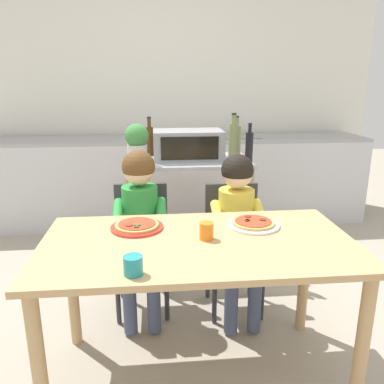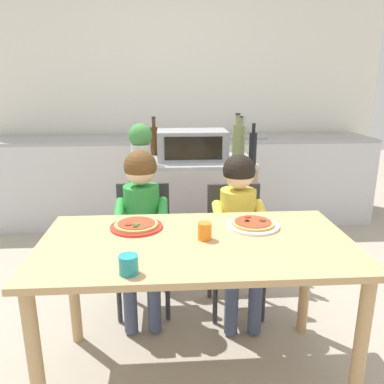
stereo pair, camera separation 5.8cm
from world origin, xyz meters
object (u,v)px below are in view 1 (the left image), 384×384
at_px(bottle_tall_green_wine, 249,147).
at_px(drinking_cup_teal, 133,265).
at_px(dining_table, 198,261).
at_px(dining_chair_left, 142,238).
at_px(toaster_oven, 188,145).
at_px(bottle_squat_spirits, 150,140).
at_px(pizza_plate_white, 253,223).
at_px(bottle_slim_sauce, 233,143).
at_px(dining_chair_right, 233,238).
at_px(bottle_brown_beer, 134,147).
at_px(drinking_cup_orange, 206,231).
at_px(child_in_green_shirt, 140,214).
at_px(potted_herb_plant, 137,143).
at_px(pizza_plate_red_rimmed, 137,226).
at_px(child_in_yellow_shirt, 238,217).
at_px(kitchen_island_cart, 188,195).
at_px(bottle_dark_olive_oil, 236,142).

bearing_deg(bottle_tall_green_wine, drinking_cup_teal, -119.23).
distance_m(dining_table, dining_chair_left, 0.77).
distance_m(toaster_oven, bottle_squat_spirits, 0.37).
xyz_separation_m(dining_chair_left, pizza_plate_white, (0.59, -0.53, 0.28)).
height_order(bottle_slim_sauce, dining_chair_left, bottle_slim_sauce).
distance_m(dining_table, dining_chair_right, 0.73).
bearing_deg(bottle_brown_beer, drinking_cup_teal, -87.77).
bearing_deg(drinking_cup_orange, child_in_green_shirt, 120.45).
relative_size(bottle_squat_spirits, dining_table, 0.22).
bearing_deg(dining_table, dining_chair_right, 64.82).
distance_m(potted_herb_plant, pizza_plate_red_rimmed, 1.02).
bearing_deg(bottle_squat_spirits, pizza_plate_white, -69.07).
distance_m(dining_chair_right, child_in_yellow_shirt, 0.22).
distance_m(bottle_brown_beer, bottle_slim_sauce, 0.77).
xyz_separation_m(bottle_slim_sauce, dining_table, (-0.39, -1.14, -0.38)).
relative_size(bottle_tall_green_wine, potted_herb_plant, 1.01).
height_order(kitchen_island_cart, dining_chair_left, kitchen_island_cart).
height_order(bottle_brown_beer, bottle_dark_olive_oil, bottle_dark_olive_oil).
bearing_deg(drinking_cup_teal, dining_chair_left, 90.28).
bearing_deg(dining_chair_right, pizza_plate_white, -90.00).
bearing_deg(bottle_brown_beer, child_in_yellow_shirt, -51.92).
bearing_deg(dining_chair_right, kitchen_island_cart, 108.92).
bearing_deg(toaster_oven, drinking_cup_teal, -102.20).
height_order(bottle_squat_spirits, dining_chair_left, bottle_squat_spirits).
distance_m(bottle_dark_olive_oil, pizza_plate_red_rimmed, 1.36).
height_order(kitchen_island_cart, potted_herb_plant, potted_herb_plant).
xyz_separation_m(bottle_slim_sauce, child_in_yellow_shirt, (-0.09, -0.62, -0.36)).
bearing_deg(potted_herb_plant, bottle_dark_olive_oil, 9.93).
relative_size(bottle_tall_green_wine, bottle_slim_sauce, 0.82).
distance_m(toaster_oven, child_in_green_shirt, 0.90).
bearing_deg(drinking_cup_orange, dining_chair_left, 115.93).
bearing_deg(toaster_oven, child_in_green_shirt, -115.14).
relative_size(pizza_plate_white, drinking_cup_orange, 3.30).
bearing_deg(child_in_green_shirt, toaster_oven, 64.86).
distance_m(bottle_dark_olive_oil, drinking_cup_teal, 1.77).
xyz_separation_m(kitchen_island_cart, dining_chair_right, (0.24, -0.69, -0.10)).
bearing_deg(dining_table, bottle_slim_sauce, 71.21).
distance_m(toaster_oven, drinking_cup_teal, 1.69).
xyz_separation_m(dining_chair_left, drinking_cup_teal, (0.00, -0.99, 0.31)).
height_order(bottle_brown_beer, drinking_cup_orange, bottle_brown_beer).
distance_m(potted_herb_plant, child_in_yellow_shirt, 0.96).
bearing_deg(dining_table, toaster_oven, 86.99).
height_order(potted_herb_plant, drinking_cup_orange, potted_herb_plant).
relative_size(bottle_slim_sauce, drinking_cup_teal, 4.92).
bearing_deg(dining_table, drinking_cup_teal, -133.67).
relative_size(bottle_dark_olive_oil, bottle_slim_sauce, 0.91).
bearing_deg(bottle_slim_sauce, bottle_brown_beer, 163.87).
height_order(dining_chair_left, drinking_cup_teal, drinking_cup_teal).
distance_m(potted_herb_plant, drinking_cup_orange, 1.22).
distance_m(bottle_brown_beer, child_in_green_shirt, 0.83).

